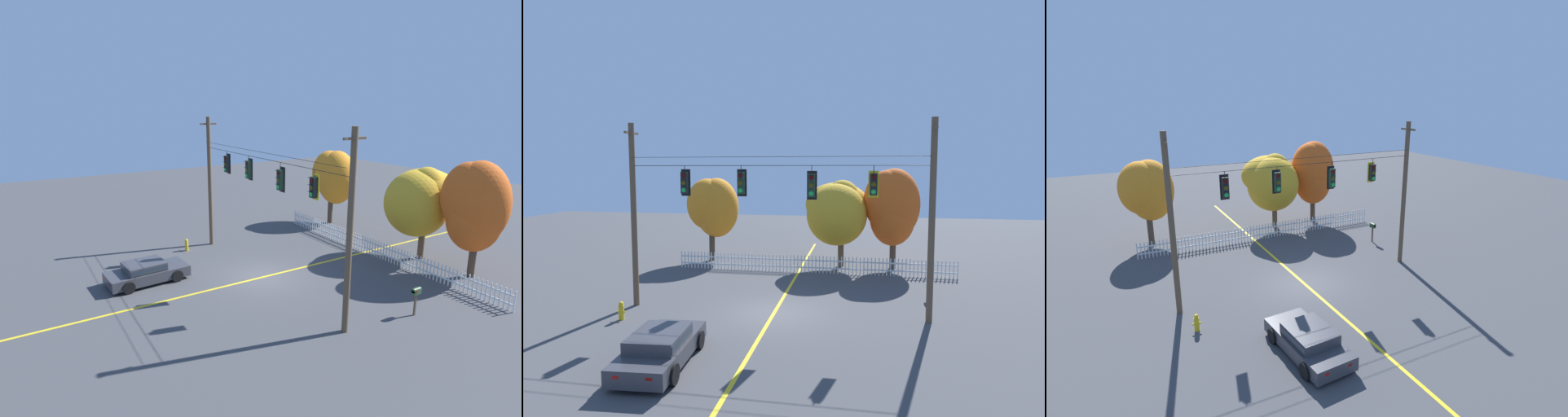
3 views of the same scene
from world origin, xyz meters
TOP-DOWN VIEW (x-y plane):
  - ground at (0.00, 0.00)m, footprint 80.00×80.00m
  - lane_centerline_stripe at (0.00, 0.00)m, footprint 0.16×36.00m
  - signal_support_span at (0.00, -0.00)m, footprint 13.47×1.10m
  - traffic_signal_eastbound_side at (-4.08, 0.01)m, footprint 0.43×0.38m
  - traffic_signal_northbound_secondary at (-1.46, 0.01)m, footprint 0.43×0.38m
  - traffic_signal_northbound_primary at (1.65, 0.01)m, footprint 0.43×0.38m
  - traffic_signal_southbound_primary at (4.24, 0.01)m, footprint 0.43×0.38m
  - white_picket_fence at (0.86, 7.71)m, footprint 17.09×0.06m
  - autumn_maple_near_fence at (-6.46, 10.47)m, footprint 3.57×3.01m
  - autumn_maple_mid at (2.29, 9.75)m, footprint 4.16×4.36m
  - autumn_oak_far_east at (5.68, 9.70)m, footprint 3.52×2.87m
  - parked_car at (-2.67, -5.60)m, footprint 2.20×4.33m
  - fire_hydrant at (-6.23, -1.95)m, footprint 0.38×0.22m
  - roadside_mailbox at (7.18, 3.64)m, footprint 0.25×0.44m

SIDE VIEW (x-z plane):
  - ground at x=0.00m, z-range 0.00..0.00m
  - lane_centerline_stripe at x=0.00m, z-range 0.00..0.01m
  - fire_hydrant at x=-6.23m, z-range -0.01..0.78m
  - white_picket_fence at x=0.86m, z-range 0.00..1.07m
  - parked_car at x=-2.67m, z-range 0.03..1.18m
  - roadside_mailbox at x=7.18m, z-range 0.42..1.76m
  - autumn_maple_mid at x=2.29m, z-range 0.90..6.59m
  - autumn_maple_near_fence at x=-6.46m, z-range 0.90..6.66m
  - autumn_oak_far_east at x=5.68m, z-range 0.76..7.19m
  - signal_support_span at x=0.00m, z-range 0.09..8.56m
  - traffic_signal_northbound_primary at x=1.65m, z-range 4.96..6.43m
  - traffic_signal_southbound_primary at x=4.24m, z-range 5.09..6.44m
  - traffic_signal_eastbound_side at x=-4.08m, z-range 5.10..6.47m
  - traffic_signal_northbound_secondary at x=-1.46m, z-range 5.11..6.47m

